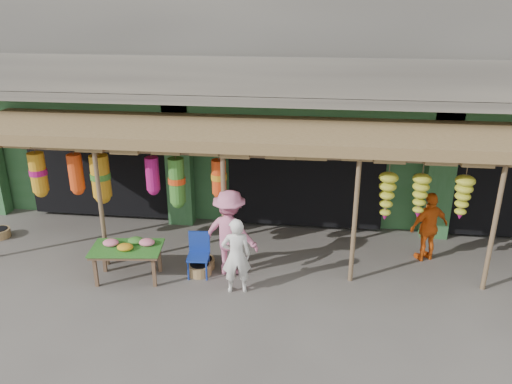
# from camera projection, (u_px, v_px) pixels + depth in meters

# --- Properties ---
(ground) EXTENTS (80.00, 80.00, 0.00)m
(ground) POSITION_uv_depth(u_px,v_px,m) (300.00, 272.00, 10.14)
(ground) COLOR #514C47
(ground) RESTS_ON ground
(building) EXTENTS (16.40, 6.80, 7.00)m
(building) POSITION_uv_depth(u_px,v_px,m) (312.00, 71.00, 13.42)
(building) COLOR gray
(building) RESTS_ON ground
(awning) EXTENTS (14.00, 2.70, 2.79)m
(awning) POSITION_uv_depth(u_px,v_px,m) (297.00, 139.00, 9.96)
(awning) COLOR brown
(awning) RESTS_ON ground
(flower_table) EXTENTS (1.44, 0.95, 0.81)m
(flower_table) POSITION_uv_depth(u_px,v_px,m) (128.00, 249.00, 9.68)
(flower_table) COLOR brown
(flower_table) RESTS_ON ground
(blue_chair) EXTENTS (0.45, 0.46, 0.88)m
(blue_chair) POSITION_uv_depth(u_px,v_px,m) (199.00, 252.00, 9.90)
(blue_chair) COLOR navy
(blue_chair) RESTS_ON ground
(basket_mid) EXTENTS (0.67, 0.67, 0.20)m
(basket_mid) POSITION_uv_depth(u_px,v_px,m) (202.00, 263.00, 10.26)
(basket_mid) COLOR olive
(basket_mid) RESTS_ON ground
(basket_right) EXTENTS (0.48, 0.48, 0.22)m
(basket_right) POSITION_uv_depth(u_px,v_px,m) (200.00, 269.00, 10.02)
(basket_right) COLOR #A3794C
(basket_right) RESTS_ON ground
(person_front) EXTENTS (0.61, 0.46, 1.50)m
(person_front) POSITION_uv_depth(u_px,v_px,m) (236.00, 256.00, 9.21)
(person_front) COLOR white
(person_front) RESTS_ON ground
(person_vendor) EXTENTS (0.95, 0.72, 1.51)m
(person_vendor) POSITION_uv_depth(u_px,v_px,m) (429.00, 227.00, 10.37)
(person_vendor) COLOR orange
(person_vendor) RESTS_ON ground
(person_shopper) EXTENTS (1.27, 0.92, 1.78)m
(person_shopper) POSITION_uv_depth(u_px,v_px,m) (230.00, 233.00, 9.79)
(person_shopper) COLOR pink
(person_shopper) RESTS_ON ground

